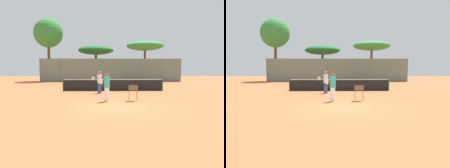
{
  "view_description": "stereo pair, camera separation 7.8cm",
  "coord_description": "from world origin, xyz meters",
  "views": [
    {
      "loc": [
        -0.53,
        -11.74,
        2.21
      ],
      "look_at": [
        -0.2,
        3.63,
        1.0
      ],
      "focal_mm": 35.0,
      "sensor_mm": 36.0,
      "label": 1
    },
    {
      "loc": [
        -0.45,
        -11.75,
        2.21
      ],
      "look_at": [
        -0.2,
        3.63,
        1.0
      ],
      "focal_mm": 35.0,
      "sensor_mm": 36.0,
      "label": 2
    }
  ],
  "objects": [
    {
      "name": "ground_plane",
      "position": [
        0.0,
        0.0,
        0.0
      ],
      "size": [
        80.0,
        80.0,
        0.0
      ],
      "primitive_type": "plane",
      "color": "#B26038"
    },
    {
      "name": "tennis_net",
      "position": [
        0.0,
        8.33,
        0.56
      ],
      "size": [
        9.27,
        0.1,
        1.07
      ],
      "color": "#26592D",
      "rests_on": "ground_plane"
    },
    {
      "name": "back_fence",
      "position": [
        -0.0,
        20.76,
        1.72
      ],
      "size": [
        21.08,
        0.08,
        3.44
      ],
      "color": "slate",
      "rests_on": "ground_plane"
    },
    {
      "name": "tree_0",
      "position": [
        -9.63,
        22.66,
        7.39
      ],
      "size": [
        4.48,
        4.48,
        9.68
      ],
      "color": "brown",
      "rests_on": "ground_plane"
    },
    {
      "name": "tree_1",
      "position": [
        5.4,
        22.69,
        5.47
      ],
      "size": [
        5.82,
        5.82,
        6.23
      ],
      "color": "brown",
      "rests_on": "ground_plane"
    },
    {
      "name": "tree_2",
      "position": [
        -2.4,
        24.55,
        4.9
      ],
      "size": [
        5.81,
        5.81,
        5.66
      ],
      "color": "brown",
      "rests_on": "ground_plane"
    },
    {
      "name": "player_white_outfit",
      "position": [
        -1.18,
        6.46,
        0.95
      ],
      "size": [
        0.91,
        0.43,
        1.83
      ],
      "rotation": [
        0.0,
        0.0,
        3.45
      ],
      "color": "#334C8C",
      "rests_on": "ground_plane"
    },
    {
      "name": "player_red_cap",
      "position": [
        -0.56,
        2.13,
        0.98
      ],
      "size": [
        0.67,
        0.8,
        1.88
      ],
      "rotation": [
        0.0,
        0.0,
        4.05
      ],
      "color": "white",
      "rests_on": "ground_plane"
    },
    {
      "name": "ball_cart",
      "position": [
        1.14,
        2.3,
        0.78
      ],
      "size": [
        0.56,
        0.41,
        1.02
      ],
      "color": "brown",
      "rests_on": "ground_plane"
    },
    {
      "name": "tennis_ball_0",
      "position": [
        -0.21,
        5.84,
        0.03
      ],
      "size": [
        0.07,
        0.07,
        0.07
      ],
      "primitive_type": "sphere",
      "color": "#D1E54C",
      "rests_on": "ground_plane"
    },
    {
      "name": "tennis_ball_1",
      "position": [
        -2.04,
        2.0,
        0.03
      ],
      "size": [
        0.07,
        0.07,
        0.07
      ],
      "primitive_type": "sphere",
      "color": "#D1E54C",
      "rests_on": "ground_plane"
    },
    {
      "name": "tennis_ball_2",
      "position": [
        4.01,
        3.38,
        0.03
      ],
      "size": [
        0.07,
        0.07,
        0.07
      ],
      "primitive_type": "sphere",
      "color": "#D1E54C",
      "rests_on": "ground_plane"
    },
    {
      "name": "tennis_ball_3",
      "position": [
        -3.06,
        1.0,
        0.03
      ],
      "size": [
        0.07,
        0.07,
        0.07
      ],
      "primitive_type": "sphere",
      "color": "#D1E54C",
      "rests_on": "ground_plane"
    },
    {
      "name": "tennis_ball_4",
      "position": [
        -0.47,
        1.29,
        0.03
      ],
      "size": [
        0.07,
        0.07,
        0.07
      ],
      "primitive_type": "sphere",
      "color": "#D1E54C",
      "rests_on": "ground_plane"
    },
    {
      "name": "tennis_ball_5",
      "position": [
        4.58,
        1.19,
        0.03
      ],
      "size": [
        0.07,
        0.07,
        0.07
      ],
      "primitive_type": "sphere",
      "color": "#D1E54C",
      "rests_on": "ground_plane"
    },
    {
      "name": "tennis_ball_6",
      "position": [
        1.72,
        4.37,
        0.03
      ],
      "size": [
        0.07,
        0.07,
        0.07
      ],
      "primitive_type": "sphere",
      "color": "#D1E54C",
      "rests_on": "ground_plane"
    },
    {
      "name": "tennis_ball_7",
      "position": [
        1.94,
        6.5,
        0.03
      ],
      "size": [
        0.07,
        0.07,
        0.07
      ],
      "primitive_type": "sphere",
      "color": "#D1E54C",
      "rests_on": "ground_plane"
    },
    {
      "name": "parked_car",
      "position": [
        -6.34,
        23.37,
        0.66
      ],
      "size": [
        4.2,
        1.7,
        1.6
      ],
      "color": "#232328",
      "rests_on": "ground_plane"
    }
  ]
}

